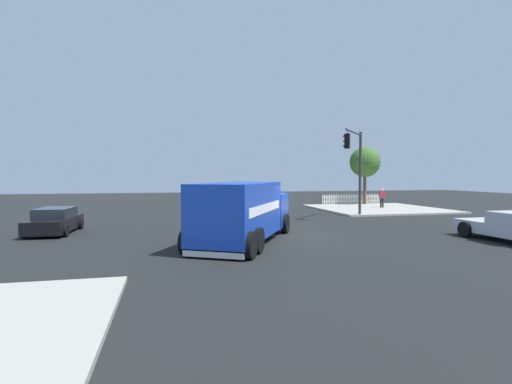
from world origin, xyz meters
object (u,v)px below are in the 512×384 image
at_px(delivery_truck, 244,211).
at_px(sedan_black, 55,221).
at_px(pedestrian_near_corner, 382,197).
at_px(shade_tree_near, 365,162).
at_px(traffic_light_primary, 356,160).

xyz_separation_m(delivery_truck, sedan_black, (9.02, -5.00, -0.79)).
bearing_deg(pedestrian_near_corner, delivery_truck, 42.48).
distance_m(sedan_black, pedestrian_near_corner, 25.91).
height_order(sedan_black, shade_tree_near, shade_tree_near).
xyz_separation_m(traffic_light_primary, shade_tree_near, (-6.30, -10.21, 0.19)).
height_order(traffic_light_primary, shade_tree_near, traffic_light_primary).
height_order(pedestrian_near_corner, shade_tree_near, shade_tree_near).
bearing_deg(pedestrian_near_corner, traffic_light_primary, 46.48).
xyz_separation_m(sedan_black, shade_tree_near, (-24.91, -13.21, 3.67)).
distance_m(traffic_light_primary, sedan_black, 19.17).
xyz_separation_m(pedestrian_near_corner, shade_tree_near, (-0.62, -4.22, 3.19)).
relative_size(traffic_light_primary, pedestrian_near_corner, 3.55).
bearing_deg(pedestrian_near_corner, shade_tree_near, -98.32).
distance_m(pedestrian_near_corner, shade_tree_near, 5.32).
distance_m(sedan_black, shade_tree_near, 28.43).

